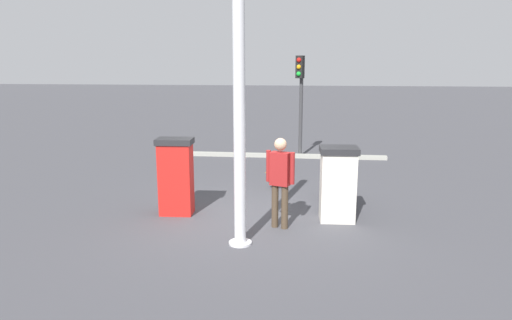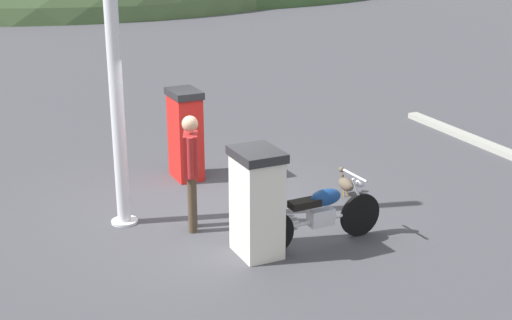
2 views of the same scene
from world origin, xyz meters
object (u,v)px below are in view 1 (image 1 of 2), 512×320
(fuel_pump_near, at_px, (338,183))
(roadside_traffic_light, at_px, (300,88))
(motorcycle_near_pump, at_px, (339,186))
(fuel_pump_far, at_px, (176,176))
(attendant_person, at_px, (280,177))
(wandering_duck, at_px, (275,180))
(canopy_support_pole, at_px, (239,118))

(fuel_pump_near, bearing_deg, roadside_traffic_light, 8.42)
(fuel_pump_near, distance_m, roadside_traffic_light, 6.53)
(motorcycle_near_pump, xyz_separation_m, roadside_traffic_light, (5.36, 1.01, 1.84))
(fuel_pump_far, distance_m, roadside_traffic_light, 6.87)
(attendant_person, height_order, wandering_duck, attendant_person)
(attendant_person, height_order, canopy_support_pole, canopy_support_pole)
(roadside_traffic_light, xyz_separation_m, canopy_support_pole, (-7.74, 0.80, -0.10))
(canopy_support_pole, bearing_deg, attendant_person, -35.03)
(fuel_pump_near, distance_m, attendant_person, 1.27)
(canopy_support_pole, bearing_deg, fuel_pump_near, -49.78)
(fuel_pump_near, relative_size, attendant_person, 0.86)
(attendant_person, bearing_deg, fuel_pump_near, -62.64)
(attendant_person, distance_m, canopy_support_pole, 1.62)
(fuel_pump_near, xyz_separation_m, fuel_pump_far, (-0.00, 3.30, 0.05))
(wandering_duck, height_order, roadside_traffic_light, roadside_traffic_light)
(fuel_pump_near, relative_size, canopy_support_pole, 0.33)
(fuel_pump_near, bearing_deg, fuel_pump_far, 90.00)
(fuel_pump_near, relative_size, motorcycle_near_pump, 0.72)
(fuel_pump_far, bearing_deg, roadside_traffic_light, -20.71)
(attendant_person, xyz_separation_m, canopy_support_pole, (-0.89, 0.62, 1.20))
(motorcycle_near_pump, bearing_deg, roadside_traffic_light, 10.62)
(fuel_pump_far, bearing_deg, fuel_pump_near, -90.00)
(roadside_traffic_light, bearing_deg, fuel_pump_near, -171.58)
(fuel_pump_far, distance_m, canopy_support_pole, 2.56)
(fuel_pump_near, distance_m, motorcycle_near_pump, 0.96)
(fuel_pump_far, bearing_deg, wandering_duck, -40.75)
(roadside_traffic_light, relative_size, canopy_support_pole, 0.73)
(fuel_pump_near, xyz_separation_m, canopy_support_pole, (-1.46, 1.73, 1.45))
(fuel_pump_far, bearing_deg, attendant_person, -104.62)
(motorcycle_near_pump, bearing_deg, wandering_duck, 49.89)
(wandering_duck, bearing_deg, fuel_pump_far, 139.25)
(canopy_support_pole, bearing_deg, fuel_pump_far, 47.00)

